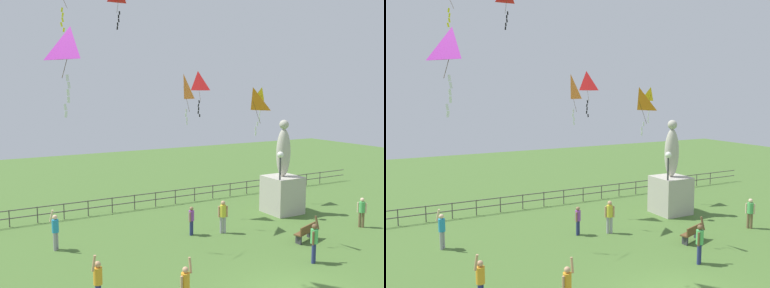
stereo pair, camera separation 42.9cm
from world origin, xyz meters
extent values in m
cube|color=#B2AD9E|center=(7.06, 8.99, 1.13)|extent=(1.97, 1.97, 2.25)
ellipsoid|color=#B2AD9E|center=(7.06, 8.99, 3.70)|extent=(0.90, 0.76, 2.90)
sphere|color=#B2AD9E|center=(7.06, 8.99, 5.40)|extent=(0.56, 0.56, 0.56)
cylinder|color=#38383D|center=(6.16, 8.22, 1.80)|extent=(0.10, 0.10, 3.59)
sphere|color=white|center=(6.16, 8.22, 3.74)|extent=(0.36, 0.36, 0.36)
cube|color=brown|center=(4.62, 4.51, 0.45)|extent=(1.55, 0.87, 0.06)
cube|color=brown|center=(4.68, 4.34, 0.67)|extent=(1.44, 0.55, 0.36)
cube|color=#333338|center=(4.05, 4.31, 0.23)|extent=(0.08, 0.36, 0.45)
cube|color=#333338|center=(5.19, 4.70, 0.23)|extent=(0.08, 0.36, 0.45)
cylinder|color=navy|center=(3.06, 2.29, 0.44)|extent=(0.15, 0.15, 0.87)
cylinder|color=navy|center=(2.92, 2.20, 0.44)|extent=(0.15, 0.15, 0.87)
cylinder|color=#4CB259|center=(2.99, 2.25, 1.18)|extent=(0.32, 0.32, 0.62)
sphere|color=brown|center=(2.99, 2.25, 1.61)|extent=(0.23, 0.23, 0.23)
cylinder|color=brown|center=(3.19, 2.32, 1.73)|extent=(0.21, 0.24, 0.59)
cylinder|color=brown|center=(2.81, 2.13, 1.14)|extent=(0.10, 0.10, 0.59)
cylinder|color=#99999E|center=(1.67, 7.52, 0.44)|extent=(0.15, 0.15, 0.88)
cylinder|color=#99999E|center=(1.82, 7.45, 0.44)|extent=(0.15, 0.15, 0.88)
cylinder|color=gold|center=(1.75, 7.48, 1.19)|extent=(0.32, 0.32, 0.62)
sphere|color=tan|center=(1.75, 7.48, 1.62)|extent=(0.24, 0.24, 0.24)
cylinder|color=tan|center=(1.55, 7.57, 1.15)|extent=(0.10, 0.10, 0.59)
cylinder|color=tan|center=(1.94, 7.40, 1.15)|extent=(0.10, 0.10, 0.59)
cylinder|color=orange|center=(-6.30, 2.93, 1.13)|extent=(0.31, 0.31, 0.59)
sphere|color=tan|center=(-6.30, 2.93, 1.54)|extent=(0.22, 0.22, 0.22)
cylinder|color=tan|center=(-6.46, 2.80, 1.66)|extent=(0.20, 0.18, 0.57)
cylinder|color=tan|center=(-6.17, 3.10, 1.10)|extent=(0.09, 0.09, 0.56)
cylinder|color=orange|center=(-3.84, 1.24, 1.08)|extent=(0.29, 0.29, 0.56)
sphere|color=tan|center=(-3.84, 1.24, 1.47)|extent=(0.21, 0.21, 0.21)
cylinder|color=tan|center=(-3.64, 1.26, 1.58)|extent=(0.14, 0.18, 0.54)
cylinder|color=tan|center=(-4.02, 1.17, 1.04)|extent=(0.09, 0.09, 0.53)
cylinder|color=brown|center=(8.83, 4.69, 0.41)|extent=(0.14, 0.14, 0.83)
cylinder|color=brown|center=(8.93, 4.56, 0.41)|extent=(0.14, 0.14, 0.83)
cylinder|color=#4CB259|center=(8.88, 4.63, 1.12)|extent=(0.30, 0.30, 0.59)
sphere|color=beige|center=(8.88, 4.63, 1.53)|extent=(0.22, 0.22, 0.22)
cylinder|color=beige|center=(8.76, 4.79, 1.09)|extent=(0.09, 0.09, 0.56)
cylinder|color=beige|center=(9.00, 4.47, 1.09)|extent=(0.09, 0.09, 0.56)
cylinder|color=#99999E|center=(-6.45, 9.16, 0.43)|extent=(0.15, 0.15, 0.85)
cylinder|color=#99999E|center=(-6.34, 9.28, 0.43)|extent=(0.15, 0.15, 0.85)
cylinder|color=#268CBF|center=(-6.40, 9.22, 1.15)|extent=(0.31, 0.31, 0.60)
sphere|color=beige|center=(-6.40, 9.22, 1.57)|extent=(0.23, 0.23, 0.23)
cylinder|color=beige|center=(-6.58, 9.10, 1.69)|extent=(0.24, 0.23, 0.58)
cylinder|color=beige|center=(-6.26, 9.37, 1.12)|extent=(0.09, 0.09, 0.57)
cylinder|color=navy|center=(0.11, 7.97, 0.38)|extent=(0.13, 0.13, 0.76)
cylinder|color=navy|center=(0.23, 8.06, 0.38)|extent=(0.13, 0.13, 0.76)
cylinder|color=purple|center=(0.17, 8.02, 1.02)|extent=(0.28, 0.28, 0.53)
sphere|color=#8C6647|center=(0.17, 8.02, 1.39)|extent=(0.20, 0.20, 0.20)
cylinder|color=#8C6647|center=(0.02, 7.91, 0.99)|extent=(0.08, 0.08, 0.51)
cylinder|color=#8C6647|center=(0.31, 8.13, 0.99)|extent=(0.08, 0.08, 0.51)
pyramid|color=yellow|center=(7.47, 11.67, 7.18)|extent=(1.08, 0.61, 0.92)
cylinder|color=#4C381E|center=(7.42, 11.81, 6.72)|extent=(0.11, 0.31, 0.92)
cube|color=white|center=(7.44, 11.83, 6.29)|extent=(0.11, 0.02, 0.21)
cube|color=white|center=(7.47, 11.84, 6.07)|extent=(0.11, 0.04, 0.21)
cube|color=white|center=(7.39, 11.80, 5.85)|extent=(0.09, 0.03, 0.20)
cube|color=white|center=(7.38, 11.79, 5.63)|extent=(0.09, 0.04, 0.20)
cube|color=white|center=(7.38, 11.80, 5.41)|extent=(0.11, 0.02, 0.21)
pyramid|color=orange|center=(0.50, 9.49, 7.61)|extent=(1.11, 1.03, 1.33)
cylinder|color=#4C381E|center=(0.62, 9.36, 6.95)|extent=(0.25, 0.28, 1.33)
cube|color=white|center=(0.60, 9.35, 6.33)|extent=(0.09, 0.05, 0.20)
cube|color=white|center=(0.56, 9.33, 6.11)|extent=(0.09, 0.04, 0.20)
cube|color=white|center=(0.65, 9.38, 5.89)|extent=(0.10, 0.02, 0.21)
cube|color=white|center=(0.63, 9.37, 5.67)|extent=(0.10, 0.05, 0.21)
pyramid|color=red|center=(3.62, 13.38, 7.97)|extent=(1.04, 0.89, 1.25)
cylinder|color=#4C381E|center=(3.54, 13.05, 7.35)|extent=(0.19, 0.67, 1.25)
cube|color=black|center=(3.53, 13.05, 6.72)|extent=(0.10, 0.03, 0.20)
cube|color=black|center=(3.46, 13.01, 6.50)|extent=(0.11, 0.03, 0.21)
cube|color=black|center=(3.48, 13.02, 6.28)|extent=(0.08, 0.03, 0.20)
cube|color=black|center=(3.44, 13.00, 6.06)|extent=(0.09, 0.03, 0.20)
cube|color=black|center=(3.59, 13.08, 5.84)|extent=(0.10, 0.01, 0.21)
cylinder|color=#4C381E|center=(-1.54, 13.63, 12.42)|extent=(0.04, 0.58, 1.06)
cube|color=black|center=(-1.45, 13.67, 11.89)|extent=(0.09, 0.02, 0.20)
cube|color=black|center=(-1.53, 13.64, 11.67)|extent=(0.08, 0.01, 0.20)
cube|color=black|center=(-1.52, 13.64, 11.45)|extent=(0.09, 0.05, 0.20)
cube|color=black|center=(-1.60, 13.60, 11.23)|extent=(0.09, 0.01, 0.20)
cube|color=black|center=(-1.64, 13.58, 11.01)|extent=(0.10, 0.02, 0.21)
pyramid|color=#B22DB2|center=(-7.03, 2.65, 8.75)|extent=(0.93, 1.12, 1.03)
cylinder|color=#4C381E|center=(-7.20, 2.54, 8.24)|extent=(0.37, 0.24, 1.03)
cube|color=white|center=(-7.18, 2.55, 7.75)|extent=(0.09, 0.03, 0.20)
cube|color=white|center=(-7.14, 2.57, 7.53)|extent=(0.10, 0.04, 0.20)
cube|color=white|center=(-7.18, 2.55, 7.31)|extent=(0.10, 0.03, 0.20)
cube|color=white|center=(-7.17, 2.55, 7.09)|extent=(0.09, 0.04, 0.20)
cube|color=white|center=(-7.29, 2.49, 6.87)|extent=(0.10, 0.03, 0.21)
cube|color=white|center=(-7.27, 2.50, 6.65)|extent=(0.11, 0.01, 0.21)
pyramid|color=orange|center=(1.96, 5.38, 6.93)|extent=(0.82, 0.97, 1.10)
cylinder|color=#4C381E|center=(2.25, 5.46, 6.39)|extent=(0.61, 0.18, 1.10)
cube|color=white|center=(2.34, 5.50, 5.82)|extent=(0.09, 0.02, 0.20)
cube|color=white|center=(2.18, 5.42, 5.60)|extent=(0.09, 0.03, 0.20)
cube|color=white|center=(2.19, 5.43, 5.38)|extent=(0.10, 0.03, 0.21)
cube|color=yellow|center=(-5.67, 9.56, 11.02)|extent=(0.11, 0.02, 0.21)
cube|color=yellow|center=(-5.64, 9.58, 10.80)|extent=(0.11, 0.03, 0.21)
cube|color=yellow|center=(-5.66, 9.57, 10.58)|extent=(0.11, 0.02, 0.21)
cube|color=yellow|center=(-5.72, 9.54, 10.36)|extent=(0.11, 0.04, 0.21)
cube|color=yellow|center=(-5.61, 9.59, 10.14)|extent=(0.12, 0.05, 0.21)
cylinder|color=#4C4742|center=(-7.87, 14.00, 0.47)|extent=(0.06, 0.06, 0.95)
cylinder|color=#4C4742|center=(-6.40, 14.00, 0.47)|extent=(0.06, 0.06, 0.95)
cylinder|color=#4C4742|center=(-4.94, 14.00, 0.47)|extent=(0.06, 0.06, 0.95)
cylinder|color=#4C4742|center=(-3.52, 14.00, 0.47)|extent=(0.06, 0.06, 0.95)
cylinder|color=#4C4742|center=(-2.04, 14.00, 0.47)|extent=(0.06, 0.06, 0.95)
cylinder|color=#4C4742|center=(-0.58, 14.00, 0.47)|extent=(0.06, 0.06, 0.95)
cylinder|color=#4C4742|center=(0.86, 14.00, 0.47)|extent=(0.06, 0.06, 0.95)
cylinder|color=#4C4742|center=(2.28, 14.00, 0.47)|extent=(0.06, 0.06, 0.95)
cylinder|color=#4C4742|center=(3.74, 14.00, 0.47)|extent=(0.06, 0.06, 0.95)
cylinder|color=#4C4742|center=(5.19, 14.00, 0.47)|extent=(0.06, 0.06, 0.95)
cylinder|color=#4C4742|center=(6.63, 14.00, 0.47)|extent=(0.06, 0.06, 0.95)
cylinder|color=#4C4742|center=(8.08, 14.00, 0.47)|extent=(0.06, 0.06, 0.95)
cylinder|color=#4C4742|center=(9.53, 14.00, 0.47)|extent=(0.06, 0.06, 0.95)
cylinder|color=#4C4742|center=(10.96, 14.00, 0.47)|extent=(0.06, 0.06, 0.95)
cylinder|color=#4C4742|center=(12.45, 14.00, 0.47)|extent=(0.06, 0.06, 0.95)
cylinder|color=#4C4742|center=(13.89, 14.00, 0.47)|extent=(0.06, 0.06, 0.95)
cylinder|color=#4C4742|center=(15.34, 14.00, 0.47)|extent=(0.06, 0.06, 0.95)
cube|color=#4C4742|center=(0.00, 14.00, 0.91)|extent=(36.00, 0.05, 0.05)
cube|color=#4C4742|center=(0.00, 14.00, 0.47)|extent=(36.00, 0.05, 0.05)
camera|label=1|loc=(-10.35, -10.86, 7.31)|focal=40.51mm
camera|label=2|loc=(-9.97, -11.06, 7.31)|focal=40.51mm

